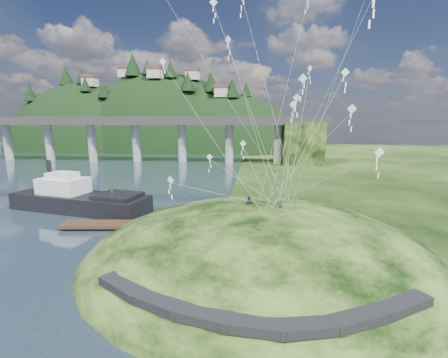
# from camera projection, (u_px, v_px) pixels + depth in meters

# --- Properties ---
(ground) EXTENTS (320.00, 320.00, 0.00)m
(ground) POSITION_uv_depth(u_px,v_px,m) (176.00, 261.00, 28.80)
(ground) COLOR black
(ground) RESTS_ON ground
(grass_hill) EXTENTS (36.00, 32.00, 13.00)m
(grass_hill) POSITION_uv_depth(u_px,v_px,m) (259.00, 270.00, 30.21)
(grass_hill) COLOR black
(grass_hill) RESTS_ON ground
(footpath) EXTENTS (22.29, 5.84, 0.83)m
(footpath) POSITION_uv_depth(u_px,v_px,m) (254.00, 308.00, 18.12)
(footpath) COLOR black
(footpath) RESTS_ON ground
(bridge) EXTENTS (160.00, 11.00, 15.00)m
(bridge) POSITION_uv_depth(u_px,v_px,m) (152.00, 133.00, 98.13)
(bridge) COLOR #2D2B2B
(bridge) RESTS_ON ground
(far_ridge) EXTENTS (153.00, 70.00, 94.50)m
(far_ridge) POSITION_uv_depth(u_px,v_px,m) (156.00, 163.00, 154.00)
(far_ridge) COLOR black
(far_ridge) RESTS_ON ground
(work_barge) EXTENTS (22.13, 10.05, 7.49)m
(work_barge) POSITION_uv_depth(u_px,v_px,m) (78.00, 198.00, 44.97)
(work_barge) COLOR black
(work_barge) RESTS_ON ground
(wooden_dock) EXTENTS (16.15, 4.30, 1.14)m
(wooden_dock) POSITION_uv_depth(u_px,v_px,m) (126.00, 224.00, 37.64)
(wooden_dock) COLOR #311F14
(wooden_dock) RESTS_ON ground
(kite_flyers) EXTENTS (3.76, 1.64, 1.63)m
(kite_flyers) POSITION_uv_depth(u_px,v_px,m) (258.00, 197.00, 29.95)
(kite_flyers) COLOR #23242F
(kite_flyers) RESTS_ON ground
(kite_swarm) EXTENTS (19.82, 15.52, 19.49)m
(kite_swarm) POSITION_uv_depth(u_px,v_px,m) (277.00, 69.00, 26.31)
(kite_swarm) COLOR white
(kite_swarm) RESTS_ON ground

